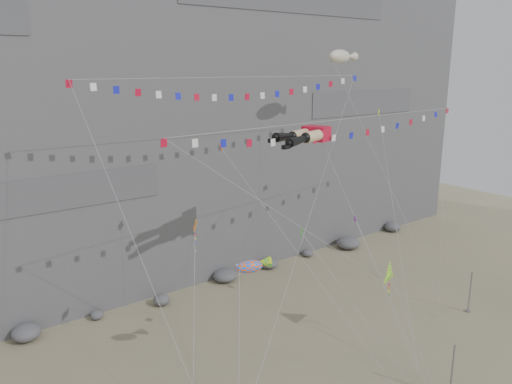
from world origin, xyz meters
The scene contains 16 objects.
ground centered at (0.00, 0.00, 0.00)m, with size 120.00×120.00×0.00m, color gray.
cliff centered at (0.00, 32.00, 25.00)m, with size 80.00×28.00×50.00m, color slate.
talus_boulders centered at (0.00, 17.00, 0.60)m, with size 60.00×3.00×1.20m, color #5A5A5F, non-canonical shape.
anchor_pole_center centered at (2.00, -8.60, 2.01)m, with size 0.12×0.12×4.02m, color gray.
anchor_pole_right centered at (14.56, -2.47, 1.99)m, with size 0.12×0.12×3.98m, color gray.
legs_kite centered at (-0.04, 4.80, 17.00)m, with size 7.02×13.91×21.15m.
flag_banner_upper centered at (-2.38, 10.64, 21.53)m, with size 28.23×15.96×29.19m.
flag_banner_lower centered at (3.92, 4.42, 18.13)m, with size 34.58×7.26×20.77m.
harlequin_kite centered at (-10.66, 4.26, 11.59)m, with size 5.58×8.07×14.48m.
fish_windsock centered at (-8.34, 1.04, 9.06)m, with size 6.14×6.00×11.16m.
delta_kite centered at (4.04, -1.33, 6.11)m, with size 3.57×6.81×8.96m.
blimp_windsock centered at (9.77, 10.81, 23.34)m, with size 5.30×13.40×26.53m.
small_kite_a centered at (-6.22, 7.30, 16.05)m, with size 6.27×14.91×22.36m.
small_kite_b centered at (4.76, 3.20, 9.34)m, with size 3.32×10.15×13.72m.
small_kite_c centered at (-4.25, 0.12, 10.83)m, with size 5.84×7.27×13.77m.
small_kite_d centered at (10.88, 6.38, 17.85)m, with size 9.66×13.32×23.88m.
Camera 1 is at (-27.04, -24.86, 22.43)m, focal length 35.00 mm.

